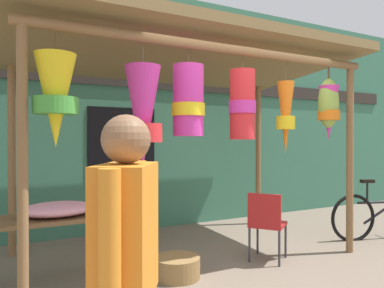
{
  "coord_description": "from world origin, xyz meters",
  "views": [
    {
      "loc": [
        -2.5,
        -3.28,
        1.48
      ],
      "look_at": [
        -0.3,
        0.81,
        1.43
      ],
      "focal_mm": 34.98,
      "sensor_mm": 36.0,
      "label": 1
    }
  ],
  "objects_px": {
    "display_table": "(53,225)",
    "parked_bicycle": "(384,216)",
    "folding_chair": "(266,220)",
    "flower_heap_on_table": "(59,209)",
    "customer_foreground": "(126,265)",
    "wicker_basket_by_table": "(177,267)"
  },
  "relations": [
    {
      "from": "folding_chair",
      "to": "parked_bicycle",
      "type": "height_order",
      "value": "parked_bicycle"
    },
    {
      "from": "folding_chair",
      "to": "customer_foreground",
      "type": "bearing_deg",
      "value": -140.55
    },
    {
      "from": "display_table",
      "to": "flower_heap_on_table",
      "type": "distance_m",
      "value": 0.17
    },
    {
      "from": "display_table",
      "to": "flower_heap_on_table",
      "type": "xyz_separation_m",
      "value": [
        0.06,
        -0.03,
        0.16
      ]
    },
    {
      "from": "folding_chair",
      "to": "parked_bicycle",
      "type": "xyz_separation_m",
      "value": [
        2.24,
        0.0,
        -0.16
      ]
    },
    {
      "from": "folding_chair",
      "to": "customer_foreground",
      "type": "relative_size",
      "value": 0.53
    },
    {
      "from": "display_table",
      "to": "folding_chair",
      "type": "height_order",
      "value": "folding_chair"
    },
    {
      "from": "display_table",
      "to": "flower_heap_on_table",
      "type": "height_order",
      "value": "flower_heap_on_table"
    },
    {
      "from": "flower_heap_on_table",
      "to": "wicker_basket_by_table",
      "type": "xyz_separation_m",
      "value": [
        1.14,
        -0.37,
        -0.67
      ]
    },
    {
      "from": "parked_bicycle",
      "to": "display_table",
      "type": "bearing_deg",
      "value": 174.65
    },
    {
      "from": "flower_heap_on_table",
      "to": "parked_bicycle",
      "type": "bearing_deg",
      "value": -5.06
    },
    {
      "from": "display_table",
      "to": "parked_bicycle",
      "type": "relative_size",
      "value": 0.69
    },
    {
      "from": "customer_foreground",
      "to": "wicker_basket_by_table",
      "type": "bearing_deg",
      "value": 58.74
    },
    {
      "from": "display_table",
      "to": "wicker_basket_by_table",
      "type": "height_order",
      "value": "display_table"
    },
    {
      "from": "display_table",
      "to": "customer_foreground",
      "type": "height_order",
      "value": "customer_foreground"
    },
    {
      "from": "display_table",
      "to": "parked_bicycle",
      "type": "xyz_separation_m",
      "value": [
        4.63,
        -0.43,
        -0.27
      ]
    },
    {
      "from": "flower_heap_on_table",
      "to": "parked_bicycle",
      "type": "height_order",
      "value": "parked_bicycle"
    },
    {
      "from": "customer_foreground",
      "to": "parked_bicycle",
      "type": "bearing_deg",
      "value": 23.15
    },
    {
      "from": "flower_heap_on_table",
      "to": "wicker_basket_by_table",
      "type": "relative_size",
      "value": 1.49
    },
    {
      "from": "display_table",
      "to": "folding_chair",
      "type": "xyz_separation_m",
      "value": [
        2.39,
        -0.43,
        -0.12
      ]
    },
    {
      "from": "parked_bicycle",
      "to": "customer_foreground",
      "type": "distance_m",
      "value": 5.1
    },
    {
      "from": "wicker_basket_by_table",
      "to": "flower_heap_on_table",
      "type": "bearing_deg",
      "value": 162.06
    }
  ]
}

